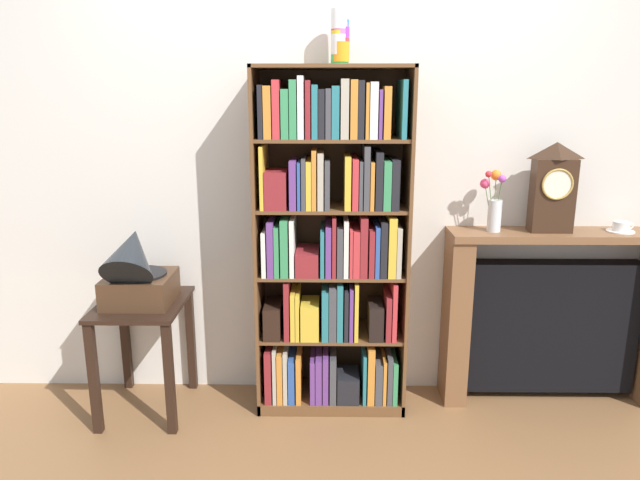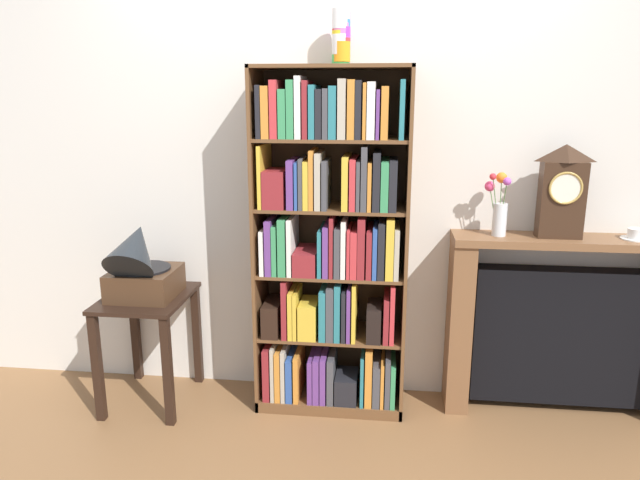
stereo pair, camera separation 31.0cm
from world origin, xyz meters
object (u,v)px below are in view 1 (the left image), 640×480
fireplace_mantel (553,317)px  bookshelf (331,251)px  cup_stack (340,37)px  gramophone (136,271)px  flower_vase (494,204)px  side_table_left (144,329)px  teacup_with_saucer (621,227)px  mantel_clock (553,187)px

fireplace_mantel → bookshelf: bearing=-176.2°
bookshelf → cup_stack: size_ratio=6.85×
gramophone → flower_vase: 1.91m
side_table_left → flower_vase: (1.87, 0.14, 0.67)m
bookshelf → fireplace_mantel: 1.31m
bookshelf → flower_vase: bookshelf is taller
teacup_with_saucer → fireplace_mantel: bearing=175.7°
bookshelf → gramophone: 1.02m
cup_stack → mantel_clock: bearing=-0.3°
cup_stack → gramophone: cup_stack is taller
flower_vase → bookshelf: bearing=-175.9°
side_table_left → teacup_with_saucer: bearing=3.2°
gramophone → flower_vase: bearing=5.8°
side_table_left → mantel_clock: bearing=3.7°
side_table_left → flower_vase: 1.99m
side_table_left → mantel_clock: mantel_clock is taller
gramophone → mantel_clock: (2.17, 0.19, 0.41)m
cup_stack → gramophone: size_ratio=0.55×
bookshelf → cup_stack: (0.04, 0.06, 1.08)m
cup_stack → teacup_with_saucer: 1.79m
mantel_clock → flower_vase: bearing=179.2°
flower_vase → cup_stack: bearing=179.8°
fireplace_mantel → teacup_with_saucer: size_ratio=8.51×
fireplace_mantel → cup_stack: bearing=-179.1°
flower_vase → side_table_left: bearing=-175.6°
bookshelf → side_table_left: 1.10m
flower_vase → teacup_with_saucer: bearing=-0.1°
side_table_left → gramophone: (0.00, -0.05, 0.35)m
cup_stack → teacup_with_saucer: bearing=-0.2°
gramophone → bookshelf: bearing=7.3°
bookshelf → flower_vase: (0.86, 0.06, 0.24)m
side_table_left → mantel_clock: size_ratio=1.32×
side_table_left → flower_vase: flower_vase is taller
bookshelf → cup_stack: 1.08m
gramophone → teacup_with_saucer: bearing=4.2°
cup_stack → side_table_left: bearing=-172.1°
gramophone → mantel_clock: 2.22m
fireplace_mantel → flower_vase: size_ratio=3.71×
mantel_clock → cup_stack: bearing=179.7°
fireplace_mantel → teacup_with_saucer: (0.30, -0.02, 0.52)m
cup_stack → fireplace_mantel: 1.92m
flower_vase → fireplace_mantel: bearing=3.1°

